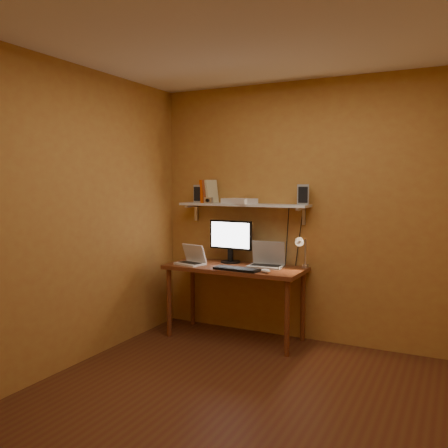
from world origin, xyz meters
The scene contains 14 objects.
room centered at (0.00, 0.00, 1.30)m, with size 3.44×3.24×2.64m.
desk centered at (-0.75, 1.28, 0.66)m, with size 1.40×0.60×0.75m.
wall_shelf centered at (-0.75, 1.47, 1.36)m, with size 1.40×0.25×0.21m.
monitor centered at (-0.88, 1.46, 1.00)m, with size 0.49×0.22×0.45m.
laptop centered at (-0.45, 1.40, 0.82)m, with size 0.36×0.27×0.25m.
netbook centered at (-1.19, 1.18, 0.81)m, with size 0.33×0.27×0.21m.
keyboard centered at (-0.63, 1.08, 0.76)m, with size 0.45×0.15×0.02m, color black.
mouse centered at (-0.34, 1.09, 0.77)m, with size 0.10×0.07×0.04m, color white.
desk_lamp centered at (-0.09, 1.41, 0.96)m, with size 0.09×0.23×0.38m.
speaker_left centered at (-1.25, 1.46, 1.47)m, with size 0.11×0.11×0.19m, color #979A9F.
speaker_right centered at (-0.11, 1.47, 1.48)m, with size 0.11×0.11×0.20m, color #979A9F.
books centered at (-1.15, 1.48, 1.50)m, with size 0.16×0.18×0.25m.
shelf_camera centered at (-1.11, 1.40, 1.41)m, with size 0.11×0.06×0.06m.
router centered at (-0.78, 1.46, 1.40)m, with size 0.33×0.22×0.05m, color white.
Camera 1 is at (1.28, -3.00, 1.59)m, focal length 38.00 mm.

